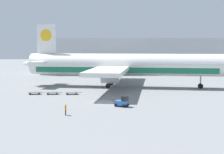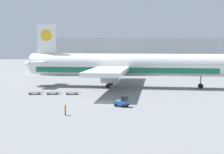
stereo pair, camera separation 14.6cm
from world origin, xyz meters
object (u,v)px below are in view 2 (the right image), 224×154
Objects in this scene: baggage_tug_foreground at (122,102)px; ground_crew_near at (65,108)px; airplane_main at (122,65)px; baggage_dolly_second at (52,93)px; traffic_cone_near at (113,99)px; baggage_dolly_lead at (35,93)px; baggage_dolly_third at (72,93)px.

baggage_tug_foreground reaches higher than ground_crew_near.
airplane_main reaches higher than baggage_dolly_second.
ground_crew_near reaches higher than traffic_cone_near.
traffic_cone_near is (17.95, -7.82, -0.10)m from baggage_dolly_lead.
baggage_tug_foreground is at bearing -77.87° from traffic_cone_near.
baggage_dolly_third is 6.44× the size of traffic_cone_near.
airplane_main is 21.45m from baggage_dolly_second.
ground_crew_near is (-9.48, -6.92, 0.23)m from baggage_tug_foreground.
airplane_main is 36.14m from ground_crew_near.
baggage_dolly_second is 6.44× the size of traffic_cone_near.
baggage_tug_foreground reaches higher than baggage_dolly_second.
airplane_main is 20.52× the size of baggage_tug_foreground.
baggage_dolly_second is at bearing -7.78° from baggage_dolly_lead.
traffic_cone_near is (-1.52, 7.09, -0.59)m from baggage_tug_foreground.
baggage_tug_foreground reaches higher than traffic_cone_near.
airplane_main is 15.34× the size of baggage_dolly_lead.
airplane_main is 18.34m from baggage_dolly_third.
ground_crew_near is at bearing -113.69° from baggage_tug_foreground.
ground_crew_near is 3.17× the size of traffic_cone_near.
baggage_dolly_lead is at bearing 171.60° from baggage_dolly_third.
ground_crew_near reaches higher than baggage_dolly_lead.
baggage_tug_foreground is 0.75× the size of baggage_dolly_second.
airplane_main reaches higher than baggage_dolly_lead.
baggage_dolly_lead is (-19.48, 14.90, -0.49)m from baggage_tug_foreground.
airplane_main is at bearing 39.24° from baggage_dolly_third.
airplane_main is 15.34× the size of baggage_dolly_second.
baggage_dolly_third is at bearing -125.01° from airplane_main.
baggage_tug_foreground is 18.31m from baggage_dolly_third.
ground_crew_near is at bearing -92.93° from baggage_dolly_third.
ground_crew_near is at bearing -72.22° from baggage_dolly_lead.
baggage_dolly_lead is 8.53m from baggage_dolly_third.
baggage_dolly_third is (8.52, -0.23, 0.00)m from baggage_dolly_lead.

